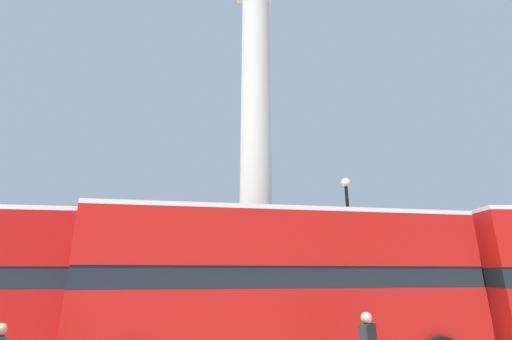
{
  "coord_description": "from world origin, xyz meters",
  "views": [
    {
      "loc": [
        -1.86,
        -16.3,
        2.49
      ],
      "look_at": [
        0.0,
        0.0,
        7.51
      ],
      "focal_mm": 24.0,
      "sensor_mm": 36.0,
      "label": 1
    }
  ],
  "objects_px": {
    "equestrian_statue": "(92,288)",
    "street_lamp": "(351,252)",
    "monument_column": "(256,191)",
    "bus_b": "(283,279)"
  },
  "relations": [
    {
      "from": "monument_column",
      "to": "equestrian_statue",
      "type": "distance_m",
      "value": 10.23
    },
    {
      "from": "monument_column",
      "to": "street_lamp",
      "type": "bearing_deg",
      "value": -35.28
    },
    {
      "from": "equestrian_statue",
      "to": "street_lamp",
      "type": "height_order",
      "value": "street_lamp"
    },
    {
      "from": "equestrian_statue",
      "to": "street_lamp",
      "type": "xyz_separation_m",
      "value": [
        11.94,
        -6.31,
        1.57
      ]
    },
    {
      "from": "monument_column",
      "to": "bus_b",
      "type": "bearing_deg",
      "value": -89.25
    },
    {
      "from": "monument_column",
      "to": "street_lamp",
      "type": "distance_m",
      "value": 5.36
    },
    {
      "from": "bus_b",
      "to": "equestrian_statue",
      "type": "relative_size",
      "value": 1.69
    },
    {
      "from": "equestrian_statue",
      "to": "street_lamp",
      "type": "relative_size",
      "value": 0.99
    },
    {
      "from": "monument_column",
      "to": "bus_b",
      "type": "height_order",
      "value": "monument_column"
    },
    {
      "from": "bus_b",
      "to": "street_lamp",
      "type": "bearing_deg",
      "value": 43.15
    }
  ]
}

